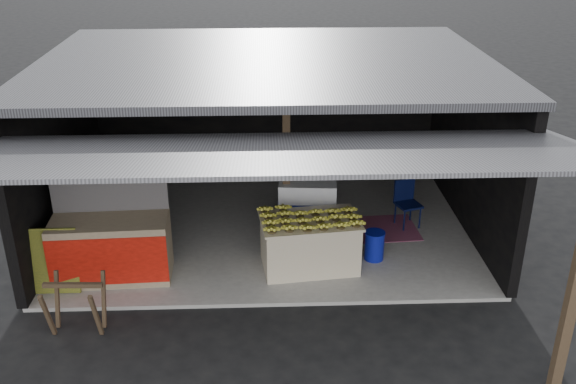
{
  "coord_description": "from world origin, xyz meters",
  "views": [
    {
      "loc": [
        -0.04,
        -7.67,
        5.32
      ],
      "look_at": [
        0.31,
        1.55,
        1.1
      ],
      "focal_mm": 40.0,
      "sensor_mm": 36.0,
      "label": 1
    }
  ],
  "objects_px": {
    "neighbor_stall": "(112,246)",
    "sawhorse": "(75,301)",
    "white_crate": "(307,209)",
    "water_barrel": "(374,246)",
    "banana_table": "(310,243)",
    "plastic_chair": "(406,199)"
  },
  "relations": [
    {
      "from": "white_crate",
      "to": "sawhorse",
      "type": "xyz_separation_m",
      "value": [
        -3.24,
        -2.46,
        -0.1
      ]
    },
    {
      "from": "neighbor_stall",
      "to": "banana_table",
      "type": "bearing_deg",
      "value": 0.52
    },
    {
      "from": "neighbor_stall",
      "to": "sawhorse",
      "type": "bearing_deg",
      "value": -102.18
    },
    {
      "from": "banana_table",
      "to": "neighbor_stall",
      "type": "bearing_deg",
      "value": 176.46
    },
    {
      "from": "sawhorse",
      "to": "plastic_chair",
      "type": "distance_m",
      "value": 5.76
    },
    {
      "from": "white_crate",
      "to": "sawhorse",
      "type": "relative_size",
      "value": 1.34
    },
    {
      "from": "sawhorse",
      "to": "plastic_chair",
      "type": "bearing_deg",
      "value": 32.09
    },
    {
      "from": "banana_table",
      "to": "plastic_chair",
      "type": "distance_m",
      "value": 2.27
    },
    {
      "from": "white_crate",
      "to": "water_barrel",
      "type": "relative_size",
      "value": 2.31
    },
    {
      "from": "neighbor_stall",
      "to": "sawhorse",
      "type": "distance_m",
      "value": 1.32
    },
    {
      "from": "white_crate",
      "to": "neighbor_stall",
      "type": "height_order",
      "value": "neighbor_stall"
    },
    {
      "from": "white_crate",
      "to": "water_barrel",
      "type": "xyz_separation_m",
      "value": [
        1.02,
        -0.79,
        -0.3
      ]
    },
    {
      "from": "banana_table",
      "to": "neighbor_stall",
      "type": "xyz_separation_m",
      "value": [
        -2.99,
        -0.17,
        0.12
      ]
    },
    {
      "from": "sawhorse",
      "to": "banana_table",
      "type": "bearing_deg",
      "value": 26.96
    },
    {
      "from": "neighbor_stall",
      "to": "white_crate",
      "type": "bearing_deg",
      "value": 18.24
    },
    {
      "from": "banana_table",
      "to": "water_barrel",
      "type": "height_order",
      "value": "banana_table"
    },
    {
      "from": "water_barrel",
      "to": "neighbor_stall",
      "type": "bearing_deg",
      "value": -174.84
    },
    {
      "from": "sawhorse",
      "to": "water_barrel",
      "type": "height_order",
      "value": "sawhorse"
    },
    {
      "from": "white_crate",
      "to": "water_barrel",
      "type": "height_order",
      "value": "white_crate"
    },
    {
      "from": "water_barrel",
      "to": "white_crate",
      "type": "bearing_deg",
      "value": 142.23
    },
    {
      "from": "banana_table",
      "to": "neighbor_stall",
      "type": "relative_size",
      "value": 0.9
    },
    {
      "from": "white_crate",
      "to": "plastic_chair",
      "type": "bearing_deg",
      "value": 17.54
    }
  ]
}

